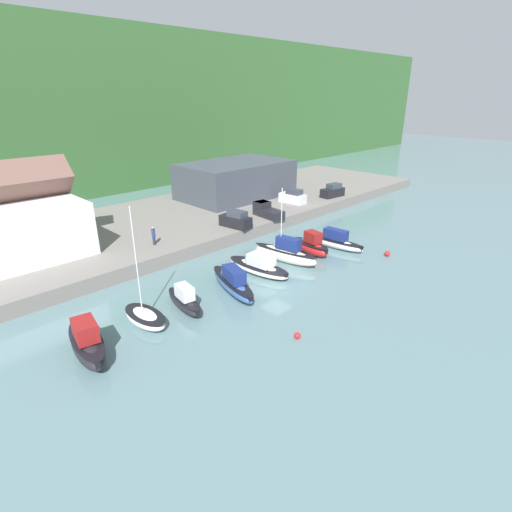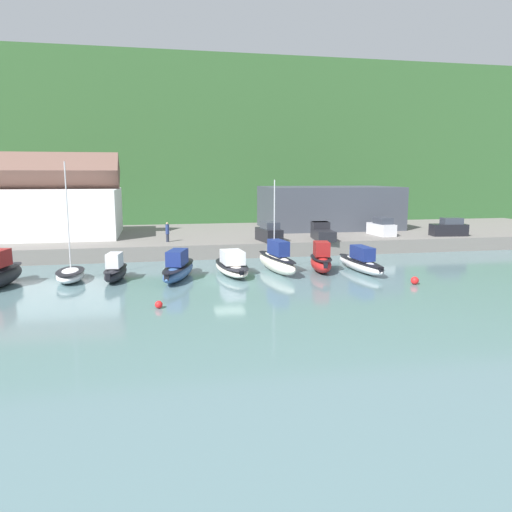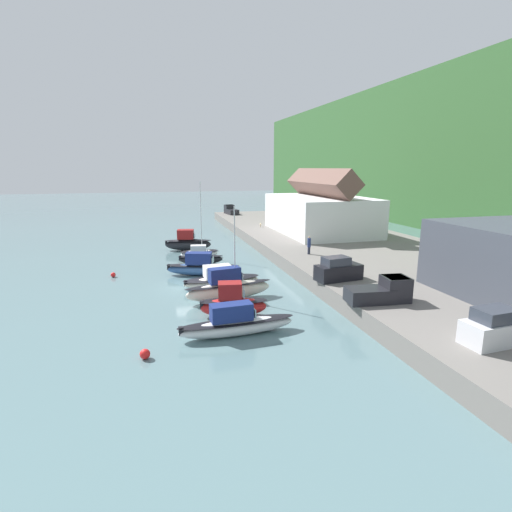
% 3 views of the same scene
% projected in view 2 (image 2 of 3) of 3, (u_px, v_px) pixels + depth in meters
% --- Properties ---
extents(ground_plane, '(320.00, 320.00, 0.00)m').
position_uv_depth(ground_plane, '(229.00, 282.00, 41.39)').
color(ground_plane, slate).
extents(hillside_backdrop, '(240.00, 77.62, 29.03)m').
position_uv_depth(hillside_backdrop, '(178.00, 151.00, 121.69)').
color(hillside_backdrop, '#335B2D').
rests_on(hillside_backdrop, ground_plane).
extents(quay_promenade, '(104.35, 23.35, 1.54)m').
position_uv_depth(quay_promenade, '(203.00, 239.00, 63.32)').
color(quay_promenade, slate).
rests_on(quay_promenade, ground_plane).
extents(harbor_clubhouse, '(19.11, 12.37, 9.87)m').
position_uv_depth(harbor_clubhouse, '(36.00, 208.00, 58.59)').
color(harbor_clubhouse, white).
rests_on(harbor_clubhouse, quay_promenade).
extents(yacht_club_building, '(17.73, 11.24, 5.64)m').
position_uv_depth(yacht_club_building, '(329.00, 207.00, 68.39)').
color(yacht_club_building, '#3D424C').
rests_on(yacht_club_building, quay_promenade).
extents(moored_boat_1, '(2.32, 4.95, 9.83)m').
position_uv_depth(moored_boat_1, '(70.00, 274.00, 41.41)').
color(moored_boat_1, white).
rests_on(moored_boat_1, ground_plane).
extents(moored_boat_2, '(2.33, 5.55, 2.35)m').
position_uv_depth(moored_boat_2, '(115.00, 270.00, 41.77)').
color(moored_boat_2, black).
rests_on(moored_boat_2, ground_plane).
extents(moored_boat_3, '(4.05, 8.18, 2.53)m').
position_uv_depth(moored_boat_3, '(178.00, 268.00, 42.30)').
color(moored_boat_3, '#33568E').
rests_on(moored_boat_3, ground_plane).
extents(moored_boat_4, '(3.05, 7.86, 2.16)m').
position_uv_depth(moored_boat_4, '(232.00, 266.00, 44.45)').
color(moored_boat_4, white).
rests_on(moored_boat_4, ground_plane).
extents(moored_boat_5, '(2.69, 8.15, 8.32)m').
position_uv_depth(moored_boat_5, '(277.00, 260.00, 45.14)').
color(moored_boat_5, white).
rests_on(moored_boat_5, ground_plane).
extents(moored_boat_6, '(2.65, 5.56, 2.78)m').
position_uv_depth(moored_boat_6, '(321.00, 260.00, 45.52)').
color(moored_boat_6, red).
rests_on(moored_boat_6, ground_plane).
extents(moored_boat_7, '(2.11, 8.52, 2.34)m').
position_uv_depth(moored_boat_7, '(360.00, 262.00, 45.75)').
color(moored_boat_7, silver).
rests_on(moored_boat_7, ground_plane).
extents(parked_car_0, '(2.34, 4.40, 2.16)m').
position_uv_depth(parked_car_0, '(269.00, 233.00, 54.73)').
color(parked_car_0, black).
rests_on(parked_car_0, quay_promenade).
extents(parked_car_1, '(4.38, 2.26, 2.16)m').
position_uv_depth(parked_car_1, '(449.00, 228.00, 59.76)').
color(parked_car_1, black).
rests_on(parked_car_1, quay_promenade).
extents(parked_car_2, '(2.09, 4.32, 2.16)m').
position_uv_depth(parked_car_2, '(382.00, 228.00, 60.28)').
color(parked_car_2, silver).
rests_on(parked_car_2, quay_promenade).
extents(pickup_truck_1, '(2.44, 4.90, 1.90)m').
position_uv_depth(pickup_truck_1, '(322.00, 232.00, 56.58)').
color(pickup_truck_1, black).
rests_on(pickup_truck_1, quay_promenade).
extents(person_on_quay, '(0.40, 0.40, 2.14)m').
position_uv_depth(person_on_quay, '(167.00, 232.00, 54.21)').
color(person_on_quay, '#232838').
rests_on(person_on_quay, quay_promenade).
extents(mooring_buoy_0, '(0.51, 0.51, 0.51)m').
position_uv_depth(mooring_buoy_0, '(159.00, 305.00, 33.03)').
color(mooring_buoy_0, red).
rests_on(mooring_buoy_0, ground_plane).
extents(mooring_buoy_1, '(0.64, 0.64, 0.64)m').
position_uv_depth(mooring_buoy_1, '(415.00, 281.00, 40.26)').
color(mooring_buoy_1, red).
rests_on(mooring_buoy_1, ground_plane).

